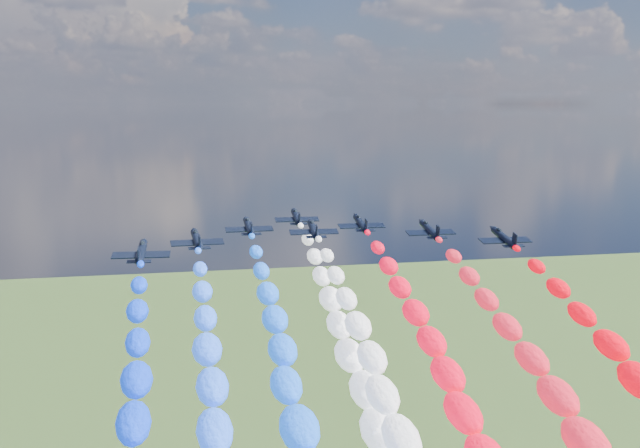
{
  "coord_description": "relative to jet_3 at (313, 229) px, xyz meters",
  "views": [
    {
      "loc": [
        -27.94,
        -135.31,
        117.72
      ],
      "look_at": [
        0.0,
        4.0,
        95.27
      ],
      "focal_mm": 42.66,
      "sensor_mm": 36.0,
      "label": 1
    }
  ],
  "objects": [
    {
      "name": "trail_3",
      "position": [
        0.0,
        -54.88,
        -18.57
      ],
      "size": [
        6.44,
        105.54,
        41.62
      ],
      "primitive_type": null,
      "color": "white"
    },
    {
      "name": "jet_1",
      "position": [
        -23.04,
        -7.19,
        0.0
      ],
      "size": [
        10.4,
        13.69,
        5.08
      ],
      "primitive_type": null,
      "rotation": [
        0.18,
        0.0,
        0.07
      ],
      "color": "black"
    },
    {
      "name": "jet_6",
      "position": [
        22.27,
        -5.22,
        0.0
      ],
      "size": [
        9.54,
        13.09,
        5.08
      ],
      "primitive_type": null,
      "rotation": [
        0.18,
        0.0,
        0.0
      ],
      "color": "black"
    },
    {
      "name": "jet_2",
      "position": [
        -12.17,
        5.76,
        0.0
      ],
      "size": [
        9.67,
        13.18,
        5.08
      ],
      "primitive_type": null,
      "rotation": [
        0.18,
        0.0,
        0.01
      ],
      "color": "black"
    },
    {
      "name": "jet_7",
      "position": [
        32.83,
        -16.18,
        0.0
      ],
      "size": [
        9.65,
        13.17,
        5.08
      ],
      "primitive_type": null,
      "rotation": [
        0.18,
        0.0,
        -0.01
      ],
      "color": "black"
    },
    {
      "name": "trail_5",
      "position": [
        11.07,
        -49.38,
        -18.57
      ],
      "size": [
        6.44,
        105.54,
        41.62
      ],
      "primitive_type": null,
      "color": "#F90622"
    },
    {
      "name": "trail_4",
      "position": [
        -0.55,
        -38.11,
        -18.57
      ],
      "size": [
        6.44,
        105.54,
        41.62
      ],
      "primitive_type": null,
      "color": "white"
    },
    {
      "name": "trail_6",
      "position": [
        22.27,
        -60.09,
        -18.57
      ],
      "size": [
        6.44,
        105.54,
        41.62
      ],
      "primitive_type": null,
      "color": "red"
    },
    {
      "name": "jet_3",
      "position": [
        0.0,
        0.0,
        0.0
      ],
      "size": [
        10.19,
        13.55,
        5.08
      ],
      "primitive_type": null,
      "rotation": [
        0.18,
        0.0,
        -0.05
      ],
      "color": "black"
    },
    {
      "name": "trail_2",
      "position": [
        -12.17,
        -49.12,
        -18.57
      ],
      "size": [
        6.44,
        105.54,
        41.62
      ],
      "primitive_type": null,
      "color": "blue"
    },
    {
      "name": "jet_5",
      "position": [
        11.07,
        5.5,
        0.0
      ],
      "size": [
        9.81,
        13.28,
        5.08
      ],
      "primitive_type": null,
      "rotation": [
        0.18,
        0.0,
        -0.02
      ],
      "color": "black"
    },
    {
      "name": "jet_4",
      "position": [
        -0.55,
        16.77,
        0.0
      ],
      "size": [
        9.94,
        13.38,
        5.08
      ],
      "primitive_type": null,
      "rotation": [
        0.18,
        0.0,
        -0.03
      ],
      "color": "black"
    },
    {
      "name": "jet_0",
      "position": [
        -32.59,
        -17.0,
        0.0
      ],
      "size": [
        10.37,
        13.68,
        5.08
      ],
      "primitive_type": null,
      "rotation": [
        0.18,
        0.0,
        -0.07
      ],
      "color": "black"
    }
  ]
}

